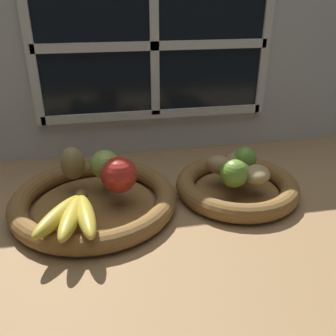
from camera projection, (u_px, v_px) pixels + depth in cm
name	position (u px, v px, depth cm)	size (l,w,h in cm)	color
ground_plane	(175.00, 202.00, 86.00)	(140.00, 90.00, 3.00)	#9E774C
back_wall	(153.00, 56.00, 99.38)	(140.00, 4.60, 55.00)	silver
fruit_bowl_left	(94.00, 200.00, 80.03)	(36.83, 36.83, 4.42)	brown
fruit_bowl_right	(237.00, 186.00, 85.81)	(29.14, 29.14, 4.42)	brown
apple_green_back	(105.00, 165.00, 83.06)	(6.84, 6.84, 6.84)	#99B74C
apple_red_right	(119.00, 175.00, 77.23)	(7.89, 7.89, 7.89)	red
pear_brown	(73.00, 163.00, 82.53)	(5.53, 5.43, 7.83)	olive
banana_bunch_front	(73.00, 215.00, 67.35)	(12.96, 16.69, 3.34)	gold
potato_large	(238.00, 169.00, 83.86)	(8.22, 4.66, 4.14)	#A38451
potato_small	(257.00, 175.00, 81.60)	(7.13, 5.97, 4.03)	tan
potato_back	(239.00, 160.00, 88.04)	(6.79, 5.12, 4.42)	#A38451
potato_oblong	(220.00, 165.00, 85.64)	(6.95, 4.88, 4.50)	#A38451
lime_near	(234.00, 173.00, 79.48)	(6.40, 6.40, 6.40)	#6B9E33
lime_far	(244.00, 158.00, 87.46)	(5.78, 5.78, 5.78)	#6B9E33
chili_pepper	(248.00, 179.00, 81.51)	(2.23, 2.23, 10.78)	red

